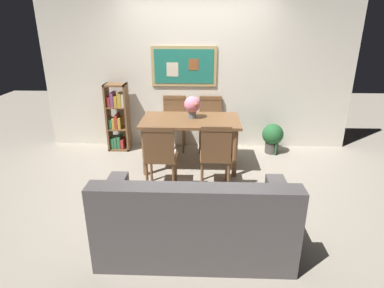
{
  "coord_description": "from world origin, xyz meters",
  "views": [
    {
      "loc": [
        0.12,
        -4.08,
        2.11
      ],
      "look_at": [
        -0.02,
        -0.28,
        0.65
      ],
      "focal_mm": 30.12,
      "sensor_mm": 36.0,
      "label": 1
    }
  ],
  "objects_px": {
    "leather_couch": "(195,223)",
    "potted_ivy": "(273,137)",
    "dining_chair_near_left": "(160,152)",
    "dining_chair_far_right": "(210,119)",
    "bookshelf": "(118,118)",
    "flower_vase": "(192,105)",
    "dining_chair_far_left": "(174,118)",
    "dining_table": "(191,126)",
    "dining_chair_near_right": "(216,152)"
  },
  "relations": [
    {
      "from": "leather_couch",
      "to": "potted_ivy",
      "type": "height_order",
      "value": "leather_couch"
    },
    {
      "from": "dining_chair_near_left",
      "to": "leather_couch",
      "type": "distance_m",
      "value": 1.31
    },
    {
      "from": "dining_chair_far_right",
      "to": "bookshelf",
      "type": "height_order",
      "value": "bookshelf"
    },
    {
      "from": "potted_ivy",
      "to": "flower_vase",
      "type": "height_order",
      "value": "flower_vase"
    },
    {
      "from": "dining_chair_far_left",
      "to": "bookshelf",
      "type": "bearing_deg",
      "value": -174.42
    },
    {
      "from": "leather_couch",
      "to": "potted_ivy",
      "type": "relative_size",
      "value": 3.03
    },
    {
      "from": "dining_chair_far_left",
      "to": "flower_vase",
      "type": "distance_m",
      "value": 0.87
    },
    {
      "from": "dining_chair_near_left",
      "to": "bookshelf",
      "type": "distance_m",
      "value": 1.71
    },
    {
      "from": "dining_table",
      "to": "potted_ivy",
      "type": "height_order",
      "value": "dining_table"
    },
    {
      "from": "dining_chair_near_left",
      "to": "bookshelf",
      "type": "bearing_deg",
      "value": 122.47
    },
    {
      "from": "dining_chair_far_left",
      "to": "potted_ivy",
      "type": "bearing_deg",
      "value": -5.94
    },
    {
      "from": "dining_table",
      "to": "bookshelf",
      "type": "xyz_separation_m",
      "value": [
        -1.27,
        0.66,
        -0.09
      ]
    },
    {
      "from": "dining_chair_near_right",
      "to": "bookshelf",
      "type": "relative_size",
      "value": 0.8
    },
    {
      "from": "dining_chair_far_left",
      "to": "dining_chair_far_right",
      "type": "distance_m",
      "value": 0.62
    },
    {
      "from": "dining_table",
      "to": "dining_chair_near_right",
      "type": "xyz_separation_m",
      "value": [
        0.35,
        -0.72,
        -0.11
      ]
    },
    {
      "from": "dining_chair_near_right",
      "to": "dining_table",
      "type": "bearing_deg",
      "value": 115.98
    },
    {
      "from": "flower_vase",
      "to": "dining_chair_near_right",
      "type": "bearing_deg",
      "value": -67.55
    },
    {
      "from": "dining_table",
      "to": "dining_chair_near_left",
      "type": "distance_m",
      "value": 0.86
    },
    {
      "from": "bookshelf",
      "to": "dining_chair_far_right",
      "type": "bearing_deg",
      "value": 2.83
    },
    {
      "from": "leather_couch",
      "to": "potted_ivy",
      "type": "xyz_separation_m",
      "value": [
        1.24,
        2.56,
        -0.03
      ]
    },
    {
      "from": "dining_table",
      "to": "dining_chair_far_left",
      "type": "height_order",
      "value": "dining_chair_far_left"
    },
    {
      "from": "dining_table",
      "to": "dining_chair_far_left",
      "type": "relative_size",
      "value": 1.59
    },
    {
      "from": "potted_ivy",
      "to": "dining_chair_near_right",
      "type": "bearing_deg",
      "value": -127.56
    },
    {
      "from": "dining_table",
      "to": "leather_couch",
      "type": "relative_size",
      "value": 0.8
    },
    {
      "from": "dining_chair_near_right",
      "to": "dining_chair_far_left",
      "type": "distance_m",
      "value": 1.62
    },
    {
      "from": "dining_table",
      "to": "potted_ivy",
      "type": "xyz_separation_m",
      "value": [
        1.36,
        0.58,
        -0.36
      ]
    },
    {
      "from": "bookshelf",
      "to": "potted_ivy",
      "type": "distance_m",
      "value": 2.64
    },
    {
      "from": "dining_chair_far_right",
      "to": "potted_ivy",
      "type": "xyz_separation_m",
      "value": [
        1.05,
        -0.16,
        -0.25
      ]
    },
    {
      "from": "dining_chair_near_right",
      "to": "flower_vase",
      "type": "bearing_deg",
      "value": 112.45
    },
    {
      "from": "bookshelf",
      "to": "leather_couch",
      "type": "bearing_deg",
      "value": -62.18
    },
    {
      "from": "dining_chair_near_right",
      "to": "dining_chair_near_left",
      "type": "xyz_separation_m",
      "value": [
        -0.71,
        -0.05,
        0.0
      ]
    },
    {
      "from": "dining_chair_far_left",
      "to": "bookshelf",
      "type": "distance_m",
      "value": 0.96
    },
    {
      "from": "dining_table",
      "to": "dining_chair_far_right",
      "type": "bearing_deg",
      "value": 67.38
    },
    {
      "from": "dining_chair_near_right",
      "to": "potted_ivy",
      "type": "bearing_deg",
      "value": 52.44
    },
    {
      "from": "potted_ivy",
      "to": "leather_couch",
      "type": "bearing_deg",
      "value": -115.79
    },
    {
      "from": "dining_chair_far_left",
      "to": "leather_couch",
      "type": "relative_size",
      "value": 0.51
    },
    {
      "from": "dining_table",
      "to": "flower_vase",
      "type": "distance_m",
      "value": 0.3
    },
    {
      "from": "dining_chair_near_right",
      "to": "leather_couch",
      "type": "bearing_deg",
      "value": -100.49
    },
    {
      "from": "bookshelf",
      "to": "flower_vase",
      "type": "relative_size",
      "value": 3.52
    },
    {
      "from": "dining_table",
      "to": "dining_chair_near_right",
      "type": "height_order",
      "value": "dining_chair_near_right"
    },
    {
      "from": "dining_chair_near_right",
      "to": "dining_chair_far_left",
      "type": "xyz_separation_m",
      "value": [
        -0.67,
        1.48,
        0.0
      ]
    },
    {
      "from": "dining_table",
      "to": "bookshelf",
      "type": "relative_size",
      "value": 1.26
    },
    {
      "from": "dining_chair_far_left",
      "to": "bookshelf",
      "type": "xyz_separation_m",
      "value": [
        -0.96,
        -0.09,
        0.02
      ]
    },
    {
      "from": "dining_table",
      "to": "flower_vase",
      "type": "bearing_deg",
      "value": 69.52
    },
    {
      "from": "dining_table",
      "to": "dining_chair_far_right",
      "type": "relative_size",
      "value": 1.59
    },
    {
      "from": "dining_chair_far_right",
      "to": "leather_couch",
      "type": "height_order",
      "value": "dining_chair_far_right"
    },
    {
      "from": "dining_chair_far_left",
      "to": "potted_ivy",
      "type": "distance_m",
      "value": 1.7
    },
    {
      "from": "potted_ivy",
      "to": "dining_table",
      "type": "bearing_deg",
      "value": -156.74
    },
    {
      "from": "dining_chair_near_left",
      "to": "leather_couch",
      "type": "height_order",
      "value": "dining_chair_near_left"
    },
    {
      "from": "leather_couch",
      "to": "bookshelf",
      "type": "relative_size",
      "value": 1.57
    }
  ]
}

